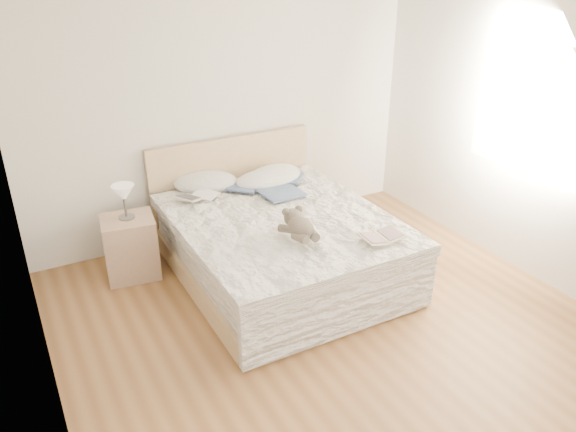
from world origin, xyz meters
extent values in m
cube|color=brown|center=(0.00, 0.00, 0.00)|extent=(4.00, 4.50, 0.00)
cube|color=silver|center=(0.00, 2.25, 1.35)|extent=(4.00, 0.02, 2.70)
cube|color=silver|center=(-2.00, 0.00, 1.35)|extent=(0.02, 4.50, 2.70)
cube|color=silver|center=(2.00, 0.00, 1.35)|extent=(0.02, 4.50, 2.70)
cube|color=white|center=(1.99, 0.30, 1.45)|extent=(0.02, 1.30, 1.10)
cube|color=tan|center=(0.00, 1.15, 0.10)|extent=(1.68, 2.08, 0.20)
cube|color=white|center=(0.00, 1.15, 0.35)|extent=(1.60, 2.00, 0.30)
cube|color=white|center=(0.00, 1.10, 0.54)|extent=(1.72, 2.05, 0.10)
cube|color=tan|center=(0.00, 2.19, 0.50)|extent=(1.70, 0.06, 1.00)
cube|color=#A1846A|center=(-1.16, 1.78, 0.28)|extent=(0.50, 0.46, 0.56)
cylinder|color=#4F4B45|center=(-1.16, 1.80, 0.57)|extent=(0.14, 0.14, 0.02)
cylinder|color=#3F3B35|center=(-1.16, 1.80, 0.67)|extent=(0.03, 0.03, 0.19)
cone|color=beige|center=(-1.16, 1.80, 0.80)|extent=(0.25, 0.25, 0.14)
ellipsoid|color=silver|center=(-0.33, 2.06, 0.64)|extent=(0.71, 0.60, 0.18)
ellipsoid|color=white|center=(0.19, 1.84, 0.64)|extent=(0.56, 0.40, 0.17)
ellipsoid|color=white|center=(0.32, 1.88, 0.64)|extent=(0.73, 0.62, 0.18)
cube|color=white|center=(-0.51, 1.79, 0.63)|extent=(0.41, 0.37, 0.03)
cube|color=beige|center=(0.48, 0.34, 0.63)|extent=(0.36, 0.26, 0.02)
camera|label=1|loc=(-2.03, -2.72, 2.68)|focal=35.00mm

